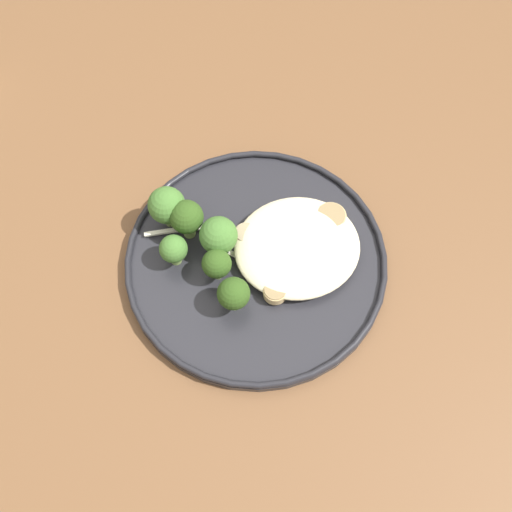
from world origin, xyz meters
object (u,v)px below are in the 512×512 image
(broccoli_floret_split_head, at_px, (217,264))
(broccoli_floret_rear_charred, at_px, (234,294))
(dinner_plate, at_px, (256,261))
(seared_scallop_right_edge, at_px, (304,245))
(broccoli_floret_front_edge, at_px, (167,206))
(broccoli_floret_tall_stalk, at_px, (187,218))
(seared_scallop_on_noodles, at_px, (289,274))
(seared_scallop_front_small, at_px, (331,218))
(broccoli_floret_small_sprig, at_px, (219,236))
(seared_scallop_rear_pale, at_px, (275,292))
(seared_scallop_center_golden, at_px, (282,244))
(seared_scallop_tilted_round, at_px, (246,235))
(broccoli_floret_center_pile, at_px, (174,249))

(broccoli_floret_split_head, bearing_deg, broccoli_floret_rear_charred, -74.81)
(dinner_plate, distance_m, seared_scallop_right_edge, 0.06)
(broccoli_floret_front_edge, bearing_deg, broccoli_floret_rear_charred, -66.25)
(seared_scallop_right_edge, xyz_separation_m, broccoli_floret_tall_stalk, (-0.12, 0.05, 0.02))
(dinner_plate, height_order, seared_scallop_on_noodles, seared_scallop_on_noodles)
(seared_scallop_front_small, height_order, broccoli_floret_small_sprig, broccoli_floret_small_sprig)
(broccoli_floret_front_edge, bearing_deg, dinner_plate, -38.74)
(dinner_plate, height_order, broccoli_floret_split_head, broccoli_floret_split_head)
(seared_scallop_rear_pale, xyz_separation_m, broccoli_floret_front_edge, (-0.10, 0.11, 0.03))
(dinner_plate, xyz_separation_m, seared_scallop_center_golden, (0.03, 0.01, 0.01))
(seared_scallop_rear_pale, bearing_deg, seared_scallop_tilted_round, 102.46)
(seared_scallop_right_edge, height_order, seared_scallop_tilted_round, same)
(seared_scallop_right_edge, xyz_separation_m, seared_scallop_center_golden, (-0.02, 0.01, 0.00))
(dinner_plate, xyz_separation_m, broccoli_floret_rear_charred, (-0.03, -0.05, 0.03))
(seared_scallop_tilted_round, bearing_deg, seared_scallop_rear_pale, -77.54)
(dinner_plate, height_order, broccoli_floret_front_edge, broccoli_floret_front_edge)
(seared_scallop_center_golden, xyz_separation_m, broccoli_floret_center_pile, (-0.12, 0.01, 0.01))
(broccoli_floret_small_sprig, xyz_separation_m, broccoli_floret_front_edge, (-0.05, 0.05, 0.00))
(seared_scallop_front_small, bearing_deg, seared_scallop_rear_pale, -137.91)
(seared_scallop_right_edge, bearing_deg, seared_scallop_rear_pale, -132.70)
(seared_scallop_right_edge, xyz_separation_m, seared_scallop_front_small, (0.04, 0.03, 0.00))
(broccoli_floret_front_edge, bearing_deg, broccoli_floret_tall_stalk, -45.53)
(broccoli_floret_split_head, distance_m, broccoli_floret_front_edge, 0.09)
(seared_scallop_right_edge, height_order, seared_scallop_center_golden, seared_scallop_center_golden)
(seared_scallop_rear_pale, bearing_deg, seared_scallop_on_noodles, 41.97)
(dinner_plate, bearing_deg, broccoli_floret_center_pile, 167.87)
(dinner_plate, bearing_deg, seared_scallop_on_noodles, -44.45)
(seared_scallop_tilted_round, xyz_separation_m, broccoli_floret_split_head, (-0.04, -0.04, 0.02))
(seared_scallop_center_golden, relative_size, broccoli_floret_small_sprig, 0.57)
(seared_scallop_front_small, xyz_separation_m, broccoli_floret_small_sprig, (-0.13, -0.01, 0.02))
(seared_scallop_center_golden, relative_size, broccoli_floret_tall_stalk, 0.56)
(seared_scallop_front_small, distance_m, broccoli_floret_tall_stalk, 0.16)
(seared_scallop_on_noodles, height_order, broccoli_floret_small_sprig, broccoli_floret_small_sprig)
(broccoli_floret_rear_charred, xyz_separation_m, broccoli_floret_front_edge, (-0.05, 0.12, 0.01))
(seared_scallop_center_golden, distance_m, broccoli_floret_small_sprig, 0.07)
(broccoli_floret_center_pile, bearing_deg, seared_scallop_on_noodles, -22.32)
(broccoli_floret_tall_stalk, height_order, broccoli_floret_center_pile, broccoli_floret_tall_stalk)
(seared_scallop_tilted_round, bearing_deg, seared_scallop_on_noodles, -58.21)
(broccoli_floret_small_sprig, distance_m, broccoli_floret_split_head, 0.03)
(seared_scallop_on_noodles, xyz_separation_m, seared_scallop_tilted_round, (-0.04, 0.06, 0.00))
(broccoli_floret_center_pile, bearing_deg, seared_scallop_tilted_round, 6.34)
(seared_scallop_rear_pale, relative_size, seared_scallop_tilted_round, 1.00)
(seared_scallop_rear_pale, bearing_deg, broccoli_floret_center_pile, 146.39)
(broccoli_floret_center_pile, xyz_separation_m, broccoli_floret_rear_charred, (0.05, -0.07, 0.00))
(seared_scallop_right_edge, bearing_deg, broccoli_floret_small_sprig, 167.41)
(seared_scallop_center_golden, height_order, seared_scallop_tilted_round, seared_scallop_center_golden)
(seared_scallop_right_edge, height_order, broccoli_floret_small_sprig, broccoli_floret_small_sprig)
(seared_scallop_center_golden, bearing_deg, seared_scallop_on_noodles, -92.45)
(seared_scallop_tilted_round, height_order, broccoli_floret_small_sprig, broccoli_floret_small_sprig)
(broccoli_floret_small_sprig, bearing_deg, seared_scallop_rear_pale, -54.84)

